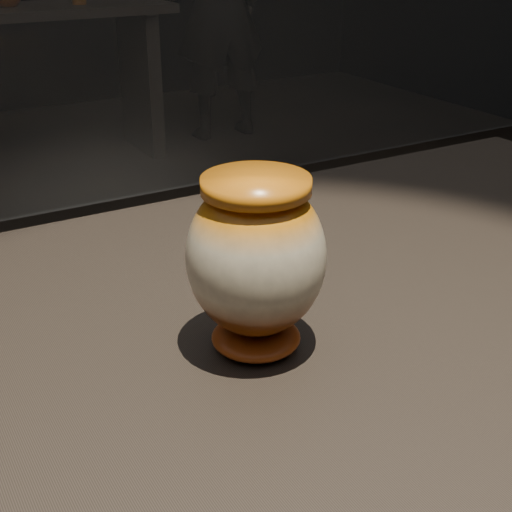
{
  "coord_description": "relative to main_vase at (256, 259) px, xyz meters",
  "views": [
    {
      "loc": [
        -0.21,
        -0.64,
        1.32
      ],
      "look_at": [
        0.12,
        -0.07,
        1.01
      ],
      "focal_mm": 50.0,
      "sensor_mm": 36.0,
      "label": 1
    }
  ],
  "objects": [
    {
      "name": "main_vase",
      "position": [
        0.0,
        0.0,
        0.0
      ],
      "size": [
        0.19,
        0.19,
        0.2
      ],
      "rotation": [
        0.0,
        0.0,
        0.33
      ],
      "color": "#652A09",
      "rests_on": "display_plinth"
    },
    {
      "name": "visitor",
      "position": [
        1.85,
        3.66,
        -0.15
      ],
      "size": [
        0.63,
        0.42,
        1.72
      ],
      "primitive_type": "imported",
      "rotation": [
        0.0,
        0.0,
        3.13
      ],
      "color": "black",
      "rests_on": "ground"
    }
  ]
}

